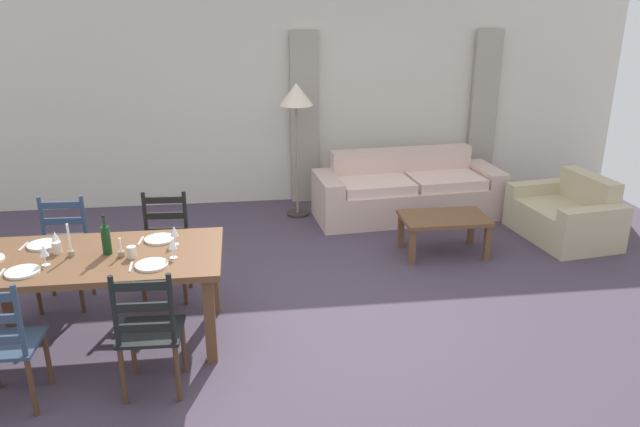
% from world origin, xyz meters
% --- Properties ---
extents(ground_plane, '(9.60, 9.60, 0.02)m').
position_xyz_m(ground_plane, '(0.00, 0.00, -0.01)').
color(ground_plane, '#463B4B').
extents(wall_far, '(9.60, 0.16, 2.70)m').
position_xyz_m(wall_far, '(0.00, 3.30, 1.35)').
color(wall_far, beige).
rests_on(wall_far, ground_plane).
extents(curtain_panel_left, '(0.35, 0.08, 2.20)m').
position_xyz_m(curtain_panel_left, '(0.53, 3.16, 1.10)').
color(curtain_panel_left, '#A59D8D').
rests_on(curtain_panel_left, ground_plane).
extents(curtain_panel_right, '(0.35, 0.08, 2.20)m').
position_xyz_m(curtain_panel_right, '(2.93, 3.16, 1.10)').
color(curtain_panel_right, '#A59D8D').
rests_on(curtain_panel_right, ground_plane).
extents(dining_table, '(1.90, 0.96, 0.75)m').
position_xyz_m(dining_table, '(-1.42, -0.14, 0.66)').
color(dining_table, brown).
rests_on(dining_table, ground_plane).
extents(dining_chair_near_left, '(0.43, 0.41, 0.96)m').
position_xyz_m(dining_chair_near_left, '(-1.88, -0.90, 0.48)').
color(dining_chair_near_left, '#2D3F56').
rests_on(dining_chair_near_left, ground_plane).
extents(dining_chair_near_right, '(0.44, 0.42, 0.96)m').
position_xyz_m(dining_chair_near_right, '(-0.95, -0.86, 0.48)').
color(dining_chair_near_right, black).
rests_on(dining_chair_near_right, ground_plane).
extents(dining_chair_far_left, '(0.44, 0.42, 0.96)m').
position_xyz_m(dining_chair_far_left, '(-1.89, 0.61, 0.48)').
color(dining_chair_far_left, navy).
rests_on(dining_chair_far_left, ground_plane).
extents(dining_chair_far_right, '(0.44, 0.42, 0.96)m').
position_xyz_m(dining_chair_far_right, '(-1.01, 0.63, 0.48)').
color(dining_chair_far_right, black).
rests_on(dining_chair_far_right, ground_plane).
extents(dinner_plate_near_left, '(0.24, 0.24, 0.02)m').
position_xyz_m(dinner_plate_near_left, '(-1.87, -0.39, 0.76)').
color(dinner_plate_near_left, white).
rests_on(dinner_plate_near_left, dining_table).
extents(fork_near_left, '(0.02, 0.17, 0.01)m').
position_xyz_m(fork_near_left, '(-2.02, -0.39, 0.75)').
color(fork_near_left, silver).
rests_on(fork_near_left, dining_table).
extents(dinner_plate_near_right, '(0.24, 0.24, 0.02)m').
position_xyz_m(dinner_plate_near_right, '(-0.97, -0.39, 0.76)').
color(dinner_plate_near_right, white).
rests_on(dinner_plate_near_right, dining_table).
extents(fork_near_right, '(0.03, 0.17, 0.01)m').
position_xyz_m(fork_near_right, '(-1.12, -0.39, 0.75)').
color(fork_near_right, silver).
rests_on(fork_near_right, dining_table).
extents(dinner_plate_far_left, '(0.24, 0.24, 0.02)m').
position_xyz_m(dinner_plate_far_left, '(-1.87, 0.11, 0.76)').
color(dinner_plate_far_left, white).
rests_on(dinner_plate_far_left, dining_table).
extents(fork_far_left, '(0.03, 0.17, 0.01)m').
position_xyz_m(fork_far_left, '(-2.02, 0.11, 0.75)').
color(fork_far_left, silver).
rests_on(fork_far_left, dining_table).
extents(dinner_plate_far_right, '(0.24, 0.24, 0.02)m').
position_xyz_m(dinner_plate_far_right, '(-0.97, 0.11, 0.76)').
color(dinner_plate_far_right, white).
rests_on(dinner_plate_far_right, dining_table).
extents(fork_far_right, '(0.03, 0.17, 0.01)m').
position_xyz_m(fork_far_right, '(-1.12, 0.11, 0.75)').
color(fork_far_right, silver).
rests_on(fork_far_right, dining_table).
extents(wine_bottle, '(0.07, 0.07, 0.32)m').
position_xyz_m(wine_bottle, '(-1.34, -0.11, 0.87)').
color(wine_bottle, '#143819').
rests_on(wine_bottle, dining_table).
extents(wine_glass_near_left, '(0.06, 0.06, 0.16)m').
position_xyz_m(wine_glass_near_left, '(-1.75, -0.27, 0.86)').
color(wine_glass_near_left, white).
rests_on(wine_glass_near_left, dining_table).
extents(wine_glass_near_right, '(0.06, 0.06, 0.16)m').
position_xyz_m(wine_glass_near_right, '(-0.83, -0.26, 0.86)').
color(wine_glass_near_right, white).
rests_on(wine_glass_near_right, dining_table).
extents(wine_glass_far_left, '(0.06, 0.06, 0.16)m').
position_xyz_m(wine_glass_far_left, '(-1.74, -0.00, 0.86)').
color(wine_glass_far_left, white).
rests_on(wine_glass_far_left, dining_table).
extents(wine_glass_far_right, '(0.06, 0.06, 0.16)m').
position_xyz_m(wine_glass_far_right, '(-0.84, 0.00, 0.86)').
color(wine_glass_far_right, white).
rests_on(wine_glass_far_right, dining_table).
extents(coffee_cup_primary, '(0.07, 0.07, 0.09)m').
position_xyz_m(coffee_cup_primary, '(-1.14, -0.21, 0.80)').
color(coffee_cup_primary, beige).
rests_on(coffee_cup_primary, dining_table).
extents(coffee_cup_secondary, '(0.07, 0.07, 0.09)m').
position_xyz_m(coffee_cup_secondary, '(-1.72, -0.05, 0.80)').
color(coffee_cup_secondary, beige).
rests_on(coffee_cup_secondary, dining_table).
extents(candle_tall, '(0.05, 0.05, 0.26)m').
position_xyz_m(candle_tall, '(-1.60, -0.12, 0.82)').
color(candle_tall, '#998C66').
rests_on(candle_tall, dining_table).
extents(candle_short, '(0.05, 0.05, 0.15)m').
position_xyz_m(candle_short, '(-1.22, -0.18, 0.79)').
color(candle_short, '#998C66').
rests_on(candle_short, dining_table).
extents(couch, '(2.34, 1.00, 0.80)m').
position_xyz_m(couch, '(1.72, 2.43, 0.29)').
color(couch, beige).
rests_on(couch, ground_plane).
extents(coffee_table, '(0.90, 0.56, 0.42)m').
position_xyz_m(coffee_table, '(1.80, 1.21, 0.36)').
color(coffee_table, brown).
rests_on(coffee_table, ground_plane).
extents(armchair_upholstered, '(0.95, 1.26, 0.72)m').
position_xyz_m(armchair_upholstered, '(3.35, 1.47, 0.25)').
color(armchair_upholstered, '#C1B38B').
rests_on(armchair_upholstered, ground_plane).
extents(standing_lamp, '(0.40, 0.40, 1.64)m').
position_xyz_m(standing_lamp, '(0.38, 2.61, 1.41)').
color(standing_lamp, '#332D28').
rests_on(standing_lamp, ground_plane).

